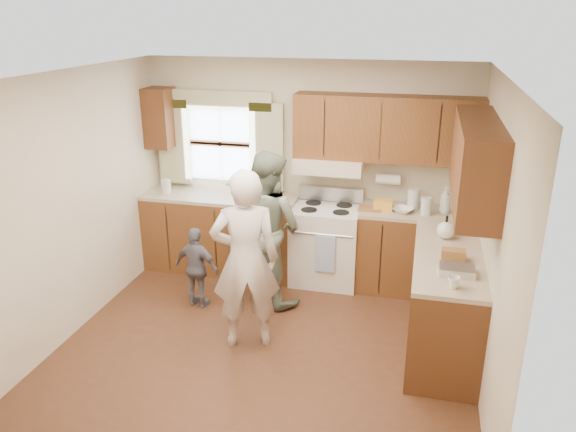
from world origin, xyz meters
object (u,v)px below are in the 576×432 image
(woman_left, at_px, (245,260))
(child, at_px, (197,268))
(stove, at_px, (326,243))
(woman_right, at_px, (268,228))

(woman_left, relative_size, child, 1.94)
(stove, distance_m, woman_right, 0.87)
(woman_right, distance_m, child, 0.86)
(stove, xyz_separation_m, woman_left, (-0.49, -1.50, 0.39))
(stove, xyz_separation_m, woman_right, (-0.53, -0.59, 0.36))
(woman_right, relative_size, child, 1.87)
(child, bearing_deg, woman_left, 153.98)
(stove, distance_m, child, 1.53)
(woman_left, relative_size, woman_right, 1.04)
(stove, distance_m, woman_left, 1.62)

